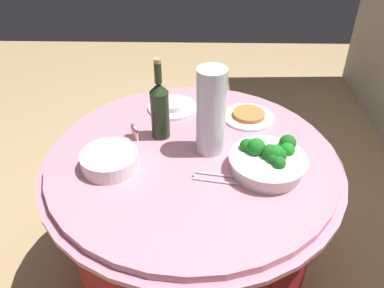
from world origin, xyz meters
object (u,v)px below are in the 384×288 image
(wine_bottle, at_px, (160,108))
(label_placard_front, at_px, (135,132))
(broccoli_bowl, at_px, (269,160))
(decorative_fruit_vase, at_px, (211,117))
(serving_tongs, at_px, (214,178))
(food_plate_peanuts, at_px, (249,116))
(label_placard_mid, at_px, (204,117))
(food_plate_rice, at_px, (172,106))
(plate_stack, at_px, (110,160))

(wine_bottle, relative_size, label_placard_front, 6.11)
(broccoli_bowl, bearing_deg, decorative_fruit_vase, -120.66)
(wine_bottle, relative_size, serving_tongs, 2.00)
(broccoli_bowl, bearing_deg, serving_tongs, -74.69)
(food_plate_peanuts, bearing_deg, decorative_fruit_vase, -36.92)
(serving_tongs, distance_m, food_plate_peanuts, 0.44)
(serving_tongs, relative_size, label_placard_front, 3.05)
(label_placard_front, height_order, label_placard_mid, same)
(wine_bottle, xyz_separation_m, food_plate_peanuts, (-0.14, 0.37, -0.12))
(label_placard_front, relative_size, label_placard_mid, 1.00)
(label_placard_mid, bearing_deg, food_plate_rice, -130.28)
(plate_stack, distance_m, wine_bottle, 0.28)
(plate_stack, relative_size, decorative_fruit_vase, 0.62)
(broccoli_bowl, distance_m, food_plate_peanuts, 0.36)
(plate_stack, height_order, food_plate_peanuts, plate_stack)
(food_plate_peanuts, bearing_deg, plate_stack, -57.23)
(broccoli_bowl, height_order, label_placard_front, broccoli_bowl)
(broccoli_bowl, bearing_deg, food_plate_peanuts, -174.11)
(plate_stack, bearing_deg, label_placard_front, 160.49)
(plate_stack, relative_size, wine_bottle, 0.62)
(serving_tongs, height_order, label_placard_mid, label_placard_mid)
(wine_bottle, distance_m, serving_tongs, 0.36)
(broccoli_bowl, height_order, food_plate_peanuts, broccoli_bowl)
(wine_bottle, bearing_deg, decorative_fruit_vase, 65.94)
(broccoli_bowl, relative_size, label_placard_mid, 5.09)
(wine_bottle, bearing_deg, broccoli_bowl, 62.45)
(wine_bottle, height_order, food_plate_rice, wine_bottle)
(food_plate_peanuts, distance_m, food_plate_rice, 0.35)
(food_plate_rice, bearing_deg, label_placard_mid, 49.72)
(plate_stack, distance_m, label_placard_mid, 0.46)
(plate_stack, relative_size, food_plate_peanuts, 0.95)
(wine_bottle, height_order, food_plate_peanuts, wine_bottle)
(decorative_fruit_vase, relative_size, food_plate_rice, 1.55)
(food_plate_rice, xyz_separation_m, label_placard_front, (0.24, -0.14, 0.02))
(decorative_fruit_vase, height_order, food_plate_rice, decorative_fruit_vase)
(plate_stack, relative_size, food_plate_rice, 0.95)
(wine_bottle, distance_m, decorative_fruit_vase, 0.22)
(food_plate_rice, distance_m, label_placard_mid, 0.19)
(broccoli_bowl, bearing_deg, label_placard_mid, -143.12)
(serving_tongs, bearing_deg, label_placard_front, -128.11)
(broccoli_bowl, relative_size, wine_bottle, 0.83)
(broccoli_bowl, distance_m, wine_bottle, 0.46)
(food_plate_rice, relative_size, label_placard_front, 4.00)
(serving_tongs, relative_size, food_plate_peanuts, 0.76)
(broccoli_bowl, height_order, wine_bottle, wine_bottle)
(food_plate_peanuts, distance_m, label_placard_mid, 0.20)
(food_plate_peanuts, xyz_separation_m, label_placard_mid, (0.04, -0.19, 0.02))
(label_placard_mid, bearing_deg, label_placard_front, -67.38)
(broccoli_bowl, height_order, plate_stack, broccoli_bowl)
(decorative_fruit_vase, distance_m, label_placard_front, 0.33)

